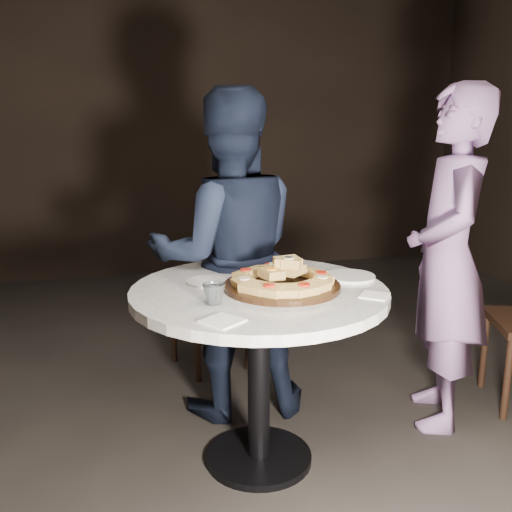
% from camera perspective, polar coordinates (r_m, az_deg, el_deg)
% --- Properties ---
extents(floor, '(7.00, 7.00, 0.00)m').
position_cam_1_polar(floor, '(2.81, 2.48, -19.67)').
color(floor, black).
rests_on(floor, ground).
extents(table, '(1.40, 1.40, 0.83)m').
position_cam_1_polar(table, '(2.50, 0.30, -6.61)').
color(table, black).
rests_on(table, ground).
extents(serving_board, '(0.66, 0.66, 0.02)m').
position_cam_1_polar(serving_board, '(2.44, 2.60, -3.03)').
color(serving_board, black).
rests_on(serving_board, table).
extents(focaccia_pile, '(0.45, 0.44, 0.12)m').
position_cam_1_polar(focaccia_pile, '(2.43, 2.64, -2.04)').
color(focaccia_pile, '#B98F47').
rests_on(focaccia_pile, serving_board).
extents(plate_left, '(0.21, 0.21, 0.01)m').
position_cam_1_polar(plate_left, '(2.54, -4.96, -2.55)').
color(plate_left, white).
rests_on(plate_left, table).
extents(plate_right, '(0.30, 0.30, 0.01)m').
position_cam_1_polar(plate_right, '(2.64, 9.40, -2.03)').
color(plate_right, white).
rests_on(plate_right, table).
extents(water_glass, '(0.11, 0.11, 0.08)m').
position_cam_1_polar(water_glass, '(2.24, -4.22, -3.80)').
color(water_glass, silver).
rests_on(water_glass, table).
extents(napkin_near, '(0.18, 0.18, 0.01)m').
position_cam_1_polar(napkin_near, '(2.06, -3.39, -6.50)').
color(napkin_near, white).
rests_on(napkin_near, table).
extents(napkin_far, '(0.15, 0.15, 0.01)m').
position_cam_1_polar(napkin_far, '(2.39, 11.78, -3.88)').
color(napkin_far, white).
rests_on(napkin_far, table).
extents(chair_far, '(0.51, 0.53, 0.87)m').
position_cam_1_polar(chair_far, '(3.49, -3.99, -3.81)').
color(chair_far, black).
rests_on(chair_far, ground).
extents(diner_navy, '(0.86, 0.69, 1.70)m').
position_cam_1_polar(diner_navy, '(2.94, -2.83, -0.05)').
color(diner_navy, black).
rests_on(diner_navy, ground).
extents(diner_teal, '(0.62, 0.73, 1.71)m').
position_cam_1_polar(diner_teal, '(2.99, 18.62, -0.39)').
color(diner_teal, '#84659E').
rests_on(diner_teal, ground).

